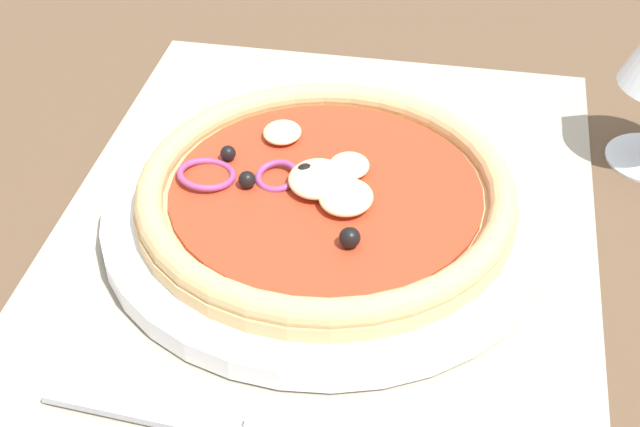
# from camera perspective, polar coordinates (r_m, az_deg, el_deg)

# --- Properties ---
(ground_plane) EXTENTS (1.90, 1.40, 0.02)m
(ground_plane) POSITION_cam_1_polar(r_m,az_deg,el_deg) (0.61, -0.16, -3.53)
(ground_plane) COLOR brown
(placemat) EXTENTS (0.51, 0.35, 0.00)m
(placemat) POSITION_cam_1_polar(r_m,az_deg,el_deg) (0.60, -0.16, -2.54)
(placemat) COLOR #A39984
(placemat) RESTS_ON ground_plane
(plate) EXTENTS (0.29, 0.29, 0.01)m
(plate) POSITION_cam_1_polar(r_m,az_deg,el_deg) (0.61, 0.52, -0.05)
(plate) COLOR white
(plate) RESTS_ON placemat
(pizza) EXTENTS (0.25, 0.25, 0.03)m
(pizza) POSITION_cam_1_polar(r_m,az_deg,el_deg) (0.60, 0.48, 1.31)
(pizza) COLOR tan
(pizza) RESTS_ON plate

